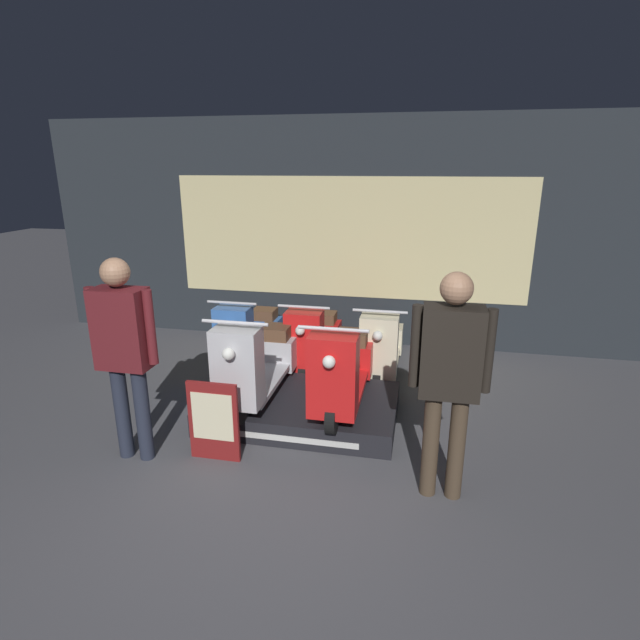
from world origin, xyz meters
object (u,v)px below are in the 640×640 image
scooter_display_left (257,363)px  person_left_browsing (124,343)px  scooter_backrow_2 (382,345)px  scooter_backrow_0 (249,336)px  scooter_backrow_1 (314,340)px  price_sign_board (214,421)px  person_right_browsing (450,368)px  scooter_display_right (342,370)px

scooter_display_left → person_left_browsing: size_ratio=0.89×
scooter_display_left → scooter_backrow_2: 1.85m
scooter_backrow_0 → person_left_browsing: size_ratio=0.89×
scooter_backrow_1 → price_sign_board: bearing=-100.5°
scooter_backrow_0 → price_sign_board: (0.46, -2.25, -0.00)m
scooter_backrow_0 → person_left_browsing: 2.47m
scooter_backrow_1 → person_left_browsing: size_ratio=0.89×
scooter_display_left → person_right_browsing: 2.12m
scooter_display_left → scooter_backrow_0: size_ratio=1.00×
scooter_backrow_1 → person_right_browsing: size_ratio=0.90×
scooter_backrow_1 → person_right_browsing: (1.56, -2.35, 0.72)m
scooter_display_right → person_left_browsing: size_ratio=0.89×
scooter_display_right → scooter_backrow_0: bearing=136.1°
scooter_display_left → scooter_display_right: bearing=0.0°
scooter_display_right → person_right_browsing: bearing=-44.0°
scooter_display_right → scooter_backrow_2: (0.28, 1.43, -0.24)m
scooter_backrow_2 → person_right_browsing: 2.55m
scooter_backrow_1 → person_left_browsing: bearing=-115.8°
scooter_backrow_0 → scooter_backrow_2: 1.76m
scooter_backrow_0 → price_sign_board: scooter_backrow_0 is taller
scooter_display_left → price_sign_board: 0.86m
scooter_backrow_1 → scooter_display_right: bearing=-67.1°
person_left_browsing → price_sign_board: 1.03m
scooter_backrow_2 → person_left_browsing: (-2.02, -2.35, 0.72)m
person_left_browsing → scooter_display_right: bearing=28.0°
scooter_display_right → scooter_backrow_2: scooter_display_right is taller
scooter_backrow_0 → price_sign_board: 2.29m
person_left_browsing → person_right_browsing: 2.70m
scooter_display_left → scooter_backrow_2: size_ratio=1.00×
scooter_backrow_0 → scooter_backrow_1: bearing=0.0°
scooter_backrow_0 → scooter_backrow_2: same height
scooter_backrow_1 → price_sign_board: scooter_backrow_1 is taller
scooter_display_left → scooter_backrow_0: bearing=112.7°
scooter_backrow_1 → price_sign_board: size_ratio=2.19×
scooter_display_left → scooter_backrow_1: scooter_display_left is taller
scooter_display_left → scooter_backrow_2: (1.16, 1.43, -0.24)m
scooter_backrow_1 → person_left_browsing: (-1.14, -2.35, 0.72)m
scooter_display_right → price_sign_board: 1.33m
scooter_display_left → person_right_browsing: bearing=-26.7°
person_left_browsing → price_sign_board: size_ratio=2.45×
scooter_backrow_0 → scooter_backrow_2: bearing=0.0°
scooter_display_left → scooter_backrow_0: (-0.60, 1.43, -0.24)m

